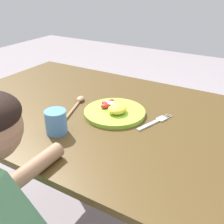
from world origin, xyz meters
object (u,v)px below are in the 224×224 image
(fork, at_px, (155,122))
(drinking_cup, at_px, (56,122))
(spoon, at_px, (78,102))
(plate, at_px, (114,112))

(fork, relative_size, drinking_cup, 2.10)
(spoon, bearing_deg, plate, -108.69)
(plate, xyz_separation_m, drinking_cup, (-0.11, -0.23, 0.03))
(plate, height_order, drinking_cup, drinking_cup)
(fork, bearing_deg, spoon, 112.48)
(fork, distance_m, spoon, 0.37)
(fork, xyz_separation_m, spoon, (-0.37, -0.02, 0.01))
(fork, distance_m, drinking_cup, 0.39)
(plate, distance_m, spoon, 0.19)
(drinking_cup, bearing_deg, spoon, 108.87)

